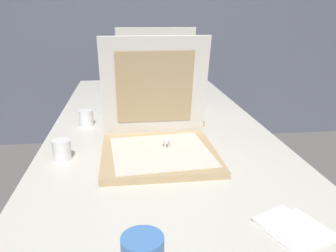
{
  "coord_description": "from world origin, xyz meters",
  "views": [
    {
      "loc": [
        -0.13,
        -0.8,
        1.22
      ],
      "look_at": [
        0.02,
        0.44,
        0.81
      ],
      "focal_mm": 37.66,
      "sensor_mm": 36.0,
      "label": 1
    }
  ],
  "objects": [
    {
      "name": "napkin_pile",
      "position": [
        0.23,
        -0.15,
        0.76
      ],
      "size": [
        0.17,
        0.18,
        0.01
      ],
      "color": "white",
      "rests_on": "table"
    },
    {
      "name": "table",
      "position": [
        0.0,
        0.6,
        0.7
      ],
      "size": [
        0.89,
        2.2,
        0.75
      ],
      "color": "silver",
      "rests_on": "ground"
    },
    {
      "name": "cup_white_near_left",
      "position": [
        -0.35,
        0.31,
        0.79
      ],
      "size": [
        0.06,
        0.06,
        0.07
      ],
      "primitive_type": "cylinder",
      "color": "white",
      "rests_on": "table"
    },
    {
      "name": "wall_back",
      "position": [
        0.0,
        2.56,
        1.3
      ],
      "size": [
        10.0,
        0.1,
        2.6
      ],
      "primitive_type": "cube",
      "color": "slate",
      "rests_on": "ground"
    },
    {
      "name": "pizza_box_middle",
      "position": [
        0.02,
        0.82,
        0.81
      ],
      "size": [
        0.4,
        0.4,
        0.39
      ],
      "rotation": [
        0.0,
        0.0,
        -0.04
      ],
      "color": "tan",
      "rests_on": "table"
    },
    {
      "name": "cup_white_mid",
      "position": [
        -0.3,
        0.67,
        0.79
      ],
      "size": [
        0.06,
        0.06,
        0.07
      ],
      "primitive_type": "cylinder",
      "color": "white",
      "rests_on": "table"
    },
    {
      "name": "pizza_box_front",
      "position": [
        -0.03,
        0.32,
        0.81
      ],
      "size": [
        0.38,
        0.38,
        0.39
      ],
      "rotation": [
        0.0,
        0.0,
        0.01
      ],
      "color": "tan",
      "rests_on": "table"
    }
  ]
}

